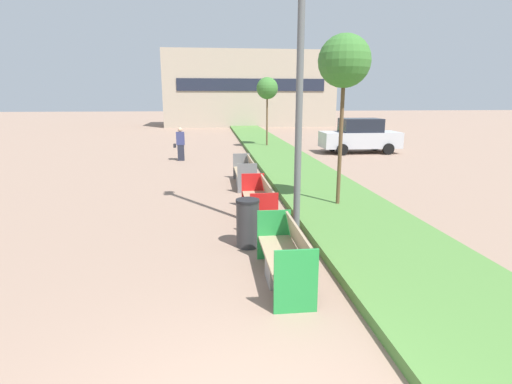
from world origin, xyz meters
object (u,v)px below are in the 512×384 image
object	(u,v)px
bench_green_frame	(285,261)
bench_red_frame	(259,205)
litter_bin	(248,223)
pedestrian_walking	(180,144)
sapling_tree_far	(267,89)
sapling_tree_near	(344,62)
parked_car_distant	(360,136)
bench_grey_frame	(245,174)

from	to	relation	value
bench_green_frame	bench_red_frame	xyz separation A→B (m)	(0.00, 3.48, 0.01)
litter_bin	pedestrian_walking	xyz separation A→B (m)	(-2.13, 11.71, 0.30)
bench_red_frame	litter_bin	bearing A→B (deg)	-104.16
sapling_tree_far	pedestrian_walking	world-z (taller)	sapling_tree_far
sapling_tree_near	pedestrian_walking	distance (m)	10.86
pedestrian_walking	parked_car_distant	xyz separation A→B (m)	(9.54, 1.75, 0.12)
sapling_tree_near	sapling_tree_far	world-z (taller)	sapling_tree_near
sapling_tree_near	sapling_tree_far	bearing A→B (deg)	90.00
bench_red_frame	litter_bin	size ratio (longest dim) A/B	2.39
litter_bin	sapling_tree_near	size ratio (longest dim) A/B	0.22
bench_green_frame	sapling_tree_near	bearing A→B (deg)	61.80
bench_red_frame	sapling_tree_near	distance (m)	4.11
bench_green_frame	sapling_tree_near	xyz separation A→B (m)	(2.19, 4.09, 3.44)
bench_green_frame	litter_bin	bearing A→B (deg)	105.49
bench_green_frame	sapling_tree_far	xyz separation A→B (m)	(2.19, 17.71, 3.09)
bench_green_frame	pedestrian_walking	world-z (taller)	pedestrian_walking
bench_red_frame	sapling_tree_near	xyz separation A→B (m)	(2.19, 0.61, 3.43)
bench_red_frame	sapling_tree_far	world-z (taller)	sapling_tree_far
bench_green_frame	litter_bin	xyz separation A→B (m)	(-0.46, 1.65, 0.13)
pedestrian_walking	bench_red_frame	bearing A→B (deg)	-75.30
bench_red_frame	sapling_tree_far	bearing A→B (deg)	81.25
bench_green_frame	pedestrian_walking	bearing A→B (deg)	100.96
bench_green_frame	sapling_tree_far	world-z (taller)	sapling_tree_far
litter_bin	sapling_tree_far	xyz separation A→B (m)	(2.65, 16.06, 2.96)
bench_red_frame	sapling_tree_far	xyz separation A→B (m)	(2.19, 14.22, 3.08)
bench_red_frame	pedestrian_walking	size ratio (longest dim) A/B	1.49
sapling_tree_near	bench_green_frame	bearing A→B (deg)	-118.20
parked_car_distant	bench_red_frame	bearing A→B (deg)	-119.94
bench_red_frame	litter_bin	world-z (taller)	litter_bin
bench_grey_frame	sapling_tree_near	size ratio (longest dim) A/B	0.53
sapling_tree_near	sapling_tree_far	size ratio (longest dim) A/B	1.09
bench_red_frame	parked_car_distant	distance (m)	13.55
bench_green_frame	sapling_tree_near	world-z (taller)	sapling_tree_near
sapling_tree_far	parked_car_distant	distance (m)	5.98
bench_grey_frame	pedestrian_walking	distance (m)	6.44
bench_grey_frame	litter_bin	bearing A→B (deg)	-94.53
bench_red_frame	pedestrian_walking	distance (m)	10.22
bench_grey_frame	parked_car_distant	size ratio (longest dim) A/B	0.56
sapling_tree_far	litter_bin	bearing A→B (deg)	-99.38
bench_grey_frame	sapling_tree_near	bearing A→B (deg)	-57.21
bench_red_frame	bench_grey_frame	distance (m)	4.01
litter_bin	pedestrian_walking	bearing A→B (deg)	100.31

